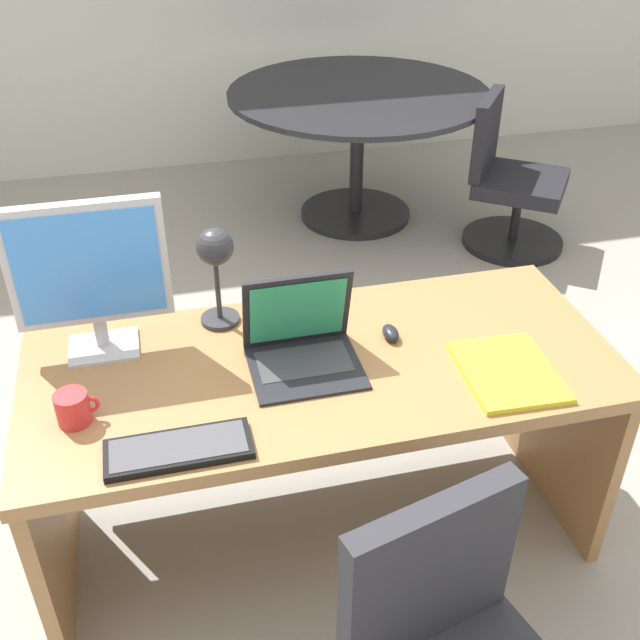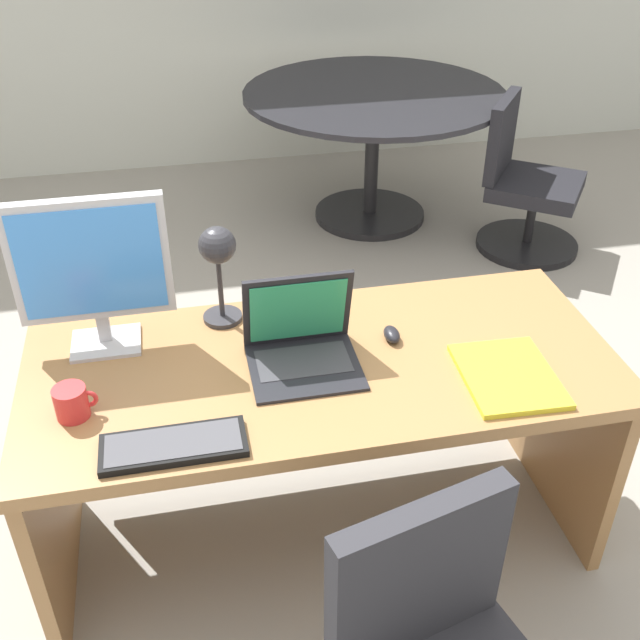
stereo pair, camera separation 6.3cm
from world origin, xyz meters
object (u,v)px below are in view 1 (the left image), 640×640
(mouse, at_px, (391,333))
(book, at_px, (508,372))
(meeting_table, at_px, (358,122))
(desk, at_px, (319,405))
(monitor, at_px, (89,270))
(keyboard, at_px, (179,449))
(desk_lamp, at_px, (216,259))
(coffee_mug, at_px, (73,408))
(laptop, at_px, (301,335))
(meeting_chair_near, at_px, (509,189))

(mouse, relative_size, book, 0.25)
(book, distance_m, meeting_table, 2.53)
(desk, distance_m, monitor, 0.79)
(mouse, bearing_deg, keyboard, -152.57)
(monitor, height_order, book, monitor)
(mouse, height_order, desk_lamp, desk_lamp)
(desk_lamp, bearing_deg, keyboard, -108.38)
(book, height_order, coffee_mug, coffee_mug)
(mouse, bearing_deg, desk, -174.37)
(keyboard, distance_m, coffee_mug, 0.31)
(laptop, distance_m, meeting_chair_near, 2.41)
(monitor, xyz_separation_m, laptop, (0.55, -0.17, -0.19))
(desk, relative_size, monitor, 3.62)
(laptop, height_order, mouse, laptop)
(keyboard, bearing_deg, desk, 36.38)
(book, height_order, meeting_table, meeting_table)
(mouse, height_order, coffee_mug, coffee_mug)
(monitor, xyz_separation_m, coffee_mug, (-0.07, -0.31, -0.22))
(mouse, bearing_deg, coffee_mug, -169.78)
(keyboard, height_order, meeting_chair_near, meeting_chair_near)
(desk, bearing_deg, laptop, -172.66)
(mouse, bearing_deg, book, -43.04)
(desk, distance_m, desk_lamp, 0.55)
(laptop, xyz_separation_m, meeting_chair_near, (1.56, 1.77, -0.49))
(mouse, bearing_deg, desk_lamp, 158.79)
(laptop, relative_size, coffee_mug, 2.77)
(mouse, bearing_deg, laptop, -174.03)
(keyboard, bearing_deg, desk_lamp, 71.62)
(desk_lamp, distance_m, meeting_chair_near, 2.44)
(laptop, bearing_deg, meeting_chair_near, 48.55)
(book, bearing_deg, coffee_mug, 175.92)
(monitor, bearing_deg, desk_lamp, 6.92)
(laptop, bearing_deg, desk_lamp, 132.94)
(keyboard, bearing_deg, coffee_mug, 144.22)
(laptop, xyz_separation_m, keyboard, (-0.38, -0.31, -0.07))
(desk, bearing_deg, meeting_table, 71.05)
(keyboard, relative_size, coffee_mug, 3.21)
(desk_lamp, distance_m, book, 0.89)
(keyboard, distance_m, book, 0.93)
(laptop, relative_size, meeting_table, 0.21)
(book, bearing_deg, keyboard, -174.12)
(meeting_table, bearing_deg, desk, -108.95)
(keyboard, bearing_deg, monitor, 109.77)
(book, height_order, meeting_chair_near, meeting_chair_near)
(laptop, bearing_deg, coffee_mug, -167.91)
(mouse, height_order, book, mouse)
(keyboard, xyz_separation_m, meeting_table, (1.22, 2.61, -0.16))
(monitor, height_order, mouse, monitor)
(monitor, height_order, meeting_table, monitor)
(meeting_table, bearing_deg, book, -96.73)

